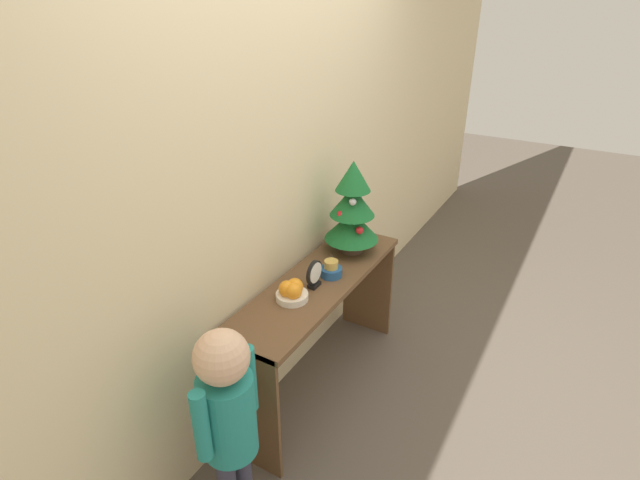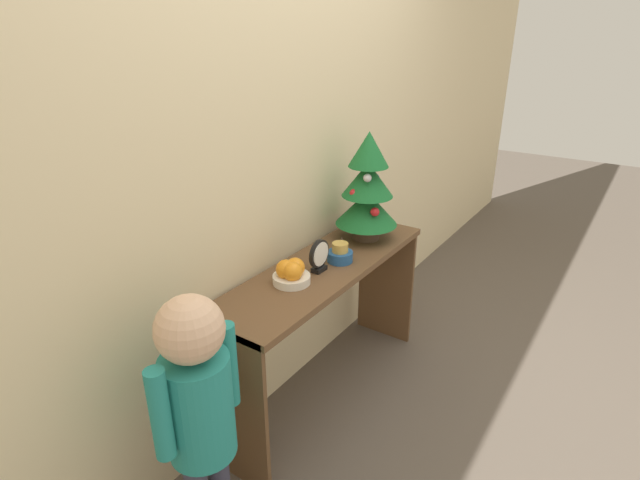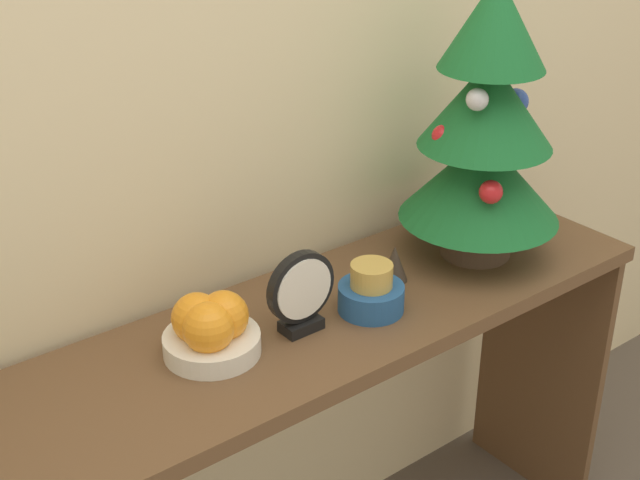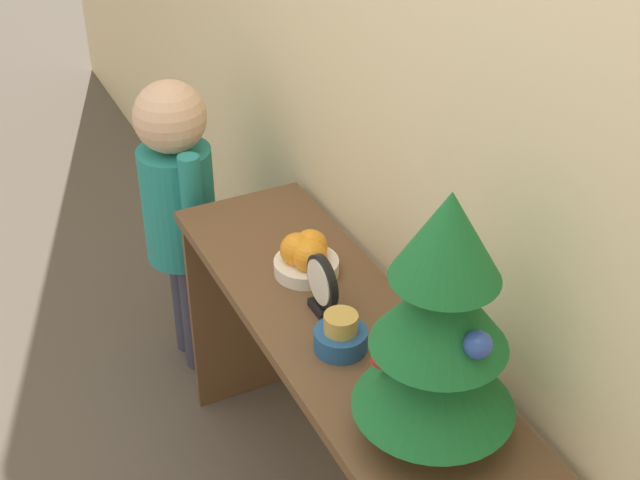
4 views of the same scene
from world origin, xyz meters
TOP-DOWN VIEW (x-y plane):
  - back_wall at (0.00, 0.41)m, footprint 7.00×0.05m
  - console_table at (0.00, 0.18)m, footprint 1.29×0.37m
  - mini_tree at (0.37, 0.18)m, footprint 0.31×0.31m
  - fruit_bowl at (-0.23, 0.20)m, footprint 0.16×0.16m
  - singing_bowl at (0.07, 0.14)m, footprint 0.12×0.12m
  - desk_clock at (-0.07, 0.17)m, footprint 0.13×0.04m
  - figurine at (0.17, 0.20)m, footprint 0.05×0.05m
  - child_figure at (-0.88, 0.08)m, footprint 0.34×0.22m

SIDE VIEW (x-z plane):
  - console_table at x=0.00m, z-range 0.20..0.92m
  - child_figure at x=-0.88m, z-range 0.13..1.11m
  - figurine at x=0.17m, z-range 0.71..0.78m
  - singing_bowl at x=0.07m, z-range 0.70..0.79m
  - fruit_bowl at x=-0.23m, z-range 0.71..0.81m
  - desk_clock at x=-0.07m, z-range 0.71..0.86m
  - mini_tree at x=0.37m, z-range 0.70..1.25m
  - back_wall at x=0.00m, z-range 0.00..2.50m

